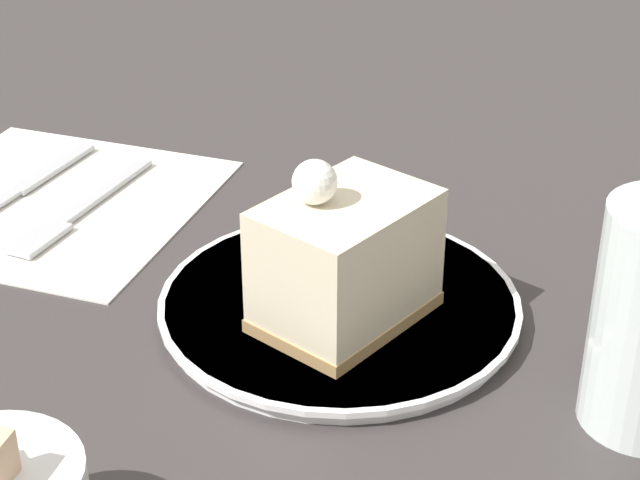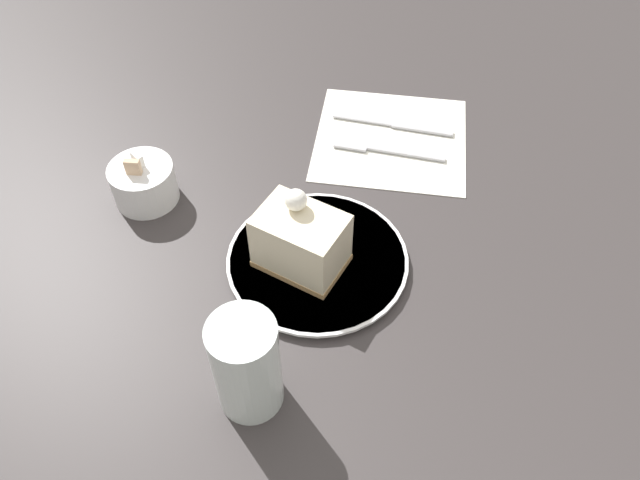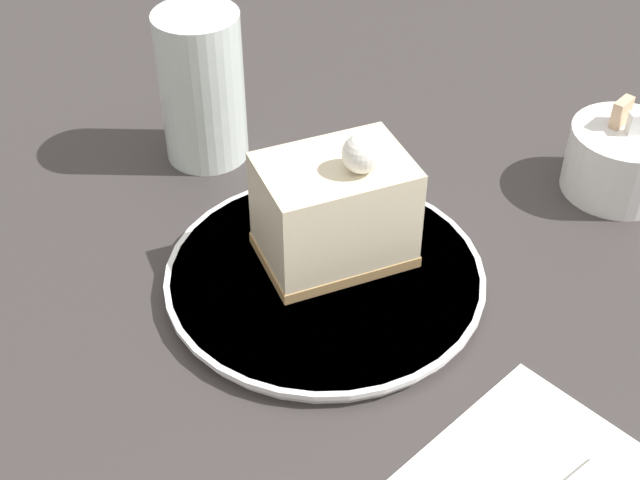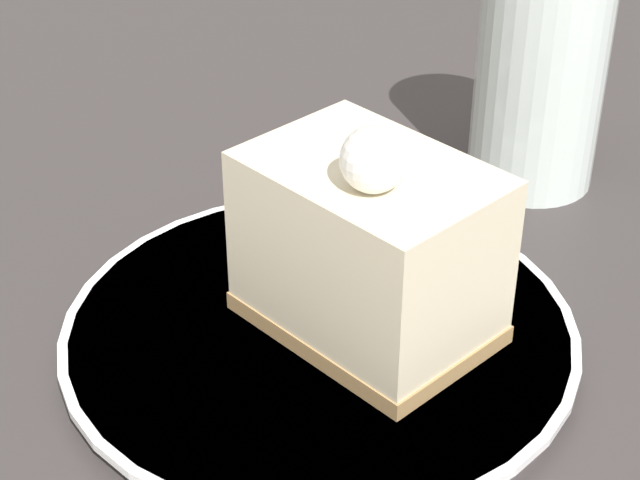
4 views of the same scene
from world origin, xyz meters
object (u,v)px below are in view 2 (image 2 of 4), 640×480
(cake_slice, at_px, (301,240))
(fork, at_px, (379,149))
(plate, at_px, (317,260))
(sugar_bowl, at_px, (144,183))
(knife, at_px, (404,126))
(drinking_glass, at_px, (247,365))

(cake_slice, xyz_separation_m, fork, (0.24, -0.02, -0.05))
(cake_slice, height_order, fork, cake_slice)
(plate, distance_m, sugar_bowl, 0.26)
(fork, bearing_deg, cake_slice, 166.89)
(plate, height_order, cake_slice, cake_slice)
(plate, relative_size, sugar_bowl, 2.62)
(knife, bearing_deg, plate, 167.29)
(plate, relative_size, drinking_glass, 1.77)
(cake_slice, distance_m, knife, 0.32)
(plate, xyz_separation_m, drinking_glass, (-0.19, -0.00, 0.06))
(cake_slice, distance_m, drinking_glass, 0.18)
(cake_slice, height_order, drinking_glass, drinking_glass)
(fork, relative_size, sugar_bowl, 1.91)
(plate, bearing_deg, drinking_glass, -179.12)
(sugar_bowl, bearing_deg, drinking_glass, -128.76)
(drinking_glass, bearing_deg, plate, 0.88)
(fork, height_order, knife, same)
(cake_slice, height_order, knife, cake_slice)
(plate, xyz_separation_m, fork, (0.23, -0.00, -0.00))
(plate, height_order, fork, plate)
(fork, bearing_deg, knife, -24.14)
(knife, relative_size, drinking_glass, 1.45)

